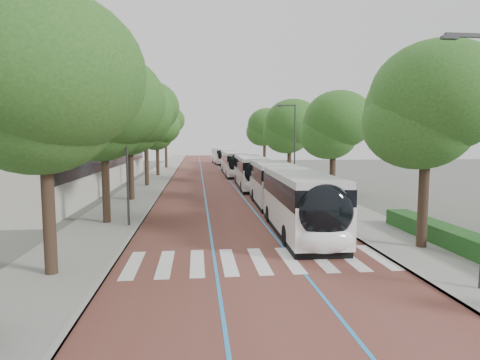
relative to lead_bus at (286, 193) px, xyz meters
name	(u,v)px	position (x,y,z in m)	size (l,w,h in m)	color
ground	(258,269)	(-3.11, -9.20, -1.63)	(160.00, 160.00, 0.00)	#51544C
road	(214,175)	(-3.11, 30.80, -1.62)	(11.00, 140.00, 0.02)	brown
sidewalk_left	(158,176)	(-10.61, 30.80, -1.57)	(4.00, 140.00, 0.12)	gray
sidewalk_right	(268,175)	(4.39, 30.80, -1.57)	(4.00, 140.00, 0.12)	gray
kerb_left	(172,175)	(-8.71, 30.80, -1.57)	(0.20, 140.00, 0.14)	gray
kerb_right	(254,175)	(2.49, 30.80, -1.57)	(0.20, 140.00, 0.14)	gray
zebra_crossing	(259,261)	(-2.91, -8.20, -1.60)	(10.55, 3.60, 0.01)	silver
lane_line_left	(202,175)	(-4.71, 30.80, -1.60)	(0.12, 126.00, 0.01)	#2986CD
lane_line_right	(225,175)	(-1.51, 30.80, -1.60)	(0.12, 126.00, 0.01)	#2986CD
office_building	(24,118)	(-22.59, 18.80, 5.37)	(18.11, 40.00, 14.00)	#A09D94
streetlight_far	(293,140)	(3.51, 12.80, 3.19)	(1.82, 0.20, 8.00)	#323335
lamp_post_left	(127,154)	(-9.21, -1.20, 2.49)	(0.14, 0.14, 8.00)	#323335
trees_left	(139,119)	(-10.61, 13.72, 5.13)	(6.48, 61.20, 10.35)	black
trees_right	(302,127)	(4.59, 13.76, 4.48)	(6.04, 47.67, 8.90)	black
lead_bus	(286,193)	(0.00, 0.00, 0.00)	(3.08, 18.46, 3.20)	black
bus_queued_0	(251,172)	(0.02, 16.33, 0.00)	(2.87, 12.46, 3.20)	white
bus_queued_1	(234,164)	(-0.42, 30.14, 0.00)	(2.61, 12.42, 3.20)	white
bus_queued_2	(228,159)	(-0.10, 43.41, 0.00)	(3.16, 12.51, 3.20)	white
bus_queued_3	(221,156)	(-0.63, 56.73, 0.00)	(3.10, 12.50, 3.20)	white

